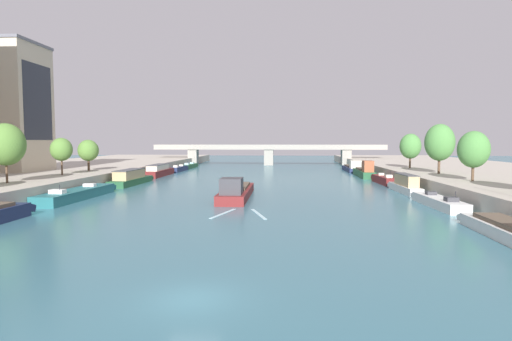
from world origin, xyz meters
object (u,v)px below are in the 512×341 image
at_px(tree_right_midway, 474,149).
at_px(bridge_far, 269,152).
at_px(tree_right_far, 440,142).
at_px(tree_right_nearest, 410,146).
at_px(moored_boat_left_second, 190,166).
at_px(tree_left_far, 88,150).
at_px(moored_boat_left_upstream, 131,178).
at_px(tree_left_by_lamp, 6,144).
at_px(moored_boat_right_second, 364,172).
at_px(barge_midriver, 236,191).
at_px(moored_boat_left_end, 78,194).
at_px(moored_boat_right_upstream, 438,202).
at_px(moored_boat_right_lone, 384,180).
at_px(moored_boat_right_downstream, 352,168).
at_px(moored_boat_left_midway, 159,171).
at_px(moored_boat_left_near, 179,169).
at_px(moored_boat_right_midway, 405,185).
at_px(tree_left_end_of_row, 61,149).

height_order(tree_right_midway, bridge_far, tree_right_midway).
xyz_separation_m(tree_right_far, tree_right_nearest, (-0.44, 13.72, -0.75)).
distance_m(moored_boat_left_second, tree_left_far, 44.12).
relative_size(moored_boat_left_upstream, tree_right_nearest, 2.17).
distance_m(moored_boat_left_upstream, tree_left_by_lamp, 22.49).
bearing_deg(moored_boat_right_second, barge_midriver, -124.04).
distance_m(moored_boat_left_end, moored_boat_right_upstream, 44.05).
bearing_deg(moored_boat_left_upstream, barge_midriver, -38.55).
bearing_deg(moored_boat_right_lone, moored_boat_left_upstream, -174.34).
distance_m(moored_boat_right_lone, moored_boat_right_downstream, 30.48).
bearing_deg(barge_midriver, moored_boat_left_midway, 121.30).
relative_size(moored_boat_left_second, moored_boat_right_lone, 1.15).
bearing_deg(tree_right_midway, moored_boat_left_second, 130.75).
distance_m(moored_boat_left_near, tree_left_by_lamp, 53.15).
bearing_deg(moored_boat_right_midway, moored_boat_left_upstream, 169.17).
bearing_deg(tree_left_end_of_row, bridge_far, 66.49).
distance_m(moored_boat_left_second, tree_right_nearest, 59.67).
distance_m(moored_boat_right_lone, tree_left_by_lamp, 57.62).
distance_m(moored_boat_right_second, tree_left_far, 53.92).
relative_size(moored_boat_right_upstream, bridge_far, 0.17).
bearing_deg(tree_right_nearest, moored_boat_right_second, 142.33).
relative_size(tree_left_by_lamp, tree_right_nearest, 1.11).
bearing_deg(tree_right_midway, moored_boat_left_near, 137.50).
height_order(moored_boat_right_midway, moored_boat_right_lone, moored_boat_right_midway).
relative_size(tree_right_midway, tree_right_nearest, 0.98).
height_order(moored_boat_left_near, moored_boat_right_downstream, moored_boat_right_downstream).
distance_m(moored_boat_left_second, moored_boat_right_second, 49.92).
relative_size(moored_boat_right_upstream, moored_boat_right_second, 0.81).
relative_size(moored_boat_right_downstream, tree_right_midway, 2.45).
xyz_separation_m(tree_right_nearest, bridge_far, (-28.83, 47.65, -2.28)).
relative_size(moored_boat_left_second, moored_boat_right_upstream, 1.04).
height_order(moored_boat_right_upstream, moored_boat_right_second, moored_boat_right_second).
xyz_separation_m(moored_boat_left_near, tree_left_end_of_row, (-8.29, -39.73, 5.53)).
distance_m(moored_boat_left_upstream, tree_right_midway, 52.69).
distance_m(moored_boat_left_upstream, moored_boat_left_midway, 17.46).
distance_m(moored_boat_left_second, tree_right_midway, 77.12).
bearing_deg(tree_right_far, tree_left_end_of_row, -173.65).
bearing_deg(moored_boat_left_near, tree_left_far, -105.29).
bearing_deg(moored_boat_right_downstream, moored_boat_right_second, -90.97).
bearing_deg(barge_midriver, moored_boat_right_midway, 17.52).
height_order(moored_boat_right_lone, bridge_far, bridge_far).
bearing_deg(moored_boat_left_upstream, bridge_far, 70.19).
distance_m(barge_midriver, moored_boat_right_downstream, 55.77).
height_order(tree_left_by_lamp, bridge_far, tree_left_by_lamp).
bearing_deg(tree_left_by_lamp, moored_boat_right_downstream, 46.84).
height_order(moored_boat_left_near, tree_right_far, tree_right_far).
distance_m(moored_boat_right_upstream, tree_right_nearest, 35.21).
distance_m(moored_boat_right_upstream, moored_boat_right_downstream, 56.30).
height_order(moored_boat_left_second, tree_right_far, tree_right_far).
distance_m(moored_boat_right_lone, tree_left_far, 51.91).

